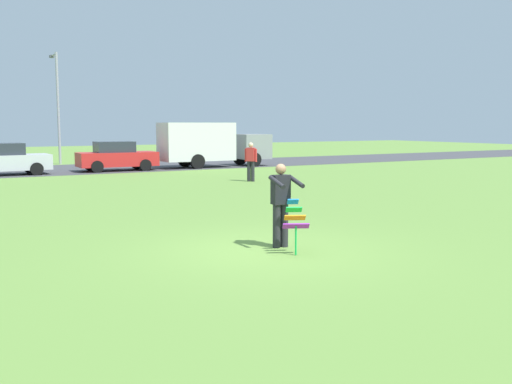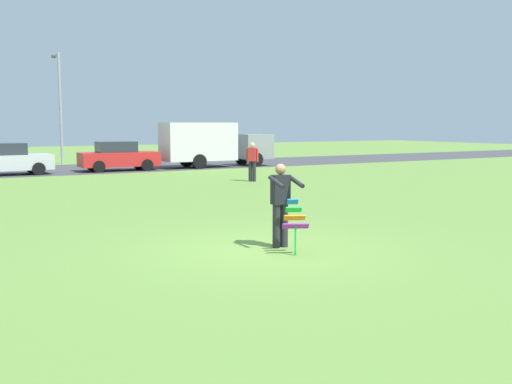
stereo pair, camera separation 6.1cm
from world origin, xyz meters
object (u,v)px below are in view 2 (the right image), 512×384
object	(u,v)px
person_kite_flyer	(281,202)
person_walker_near	(252,160)
parked_car_silver	(7,160)
streetlight_pole	(60,101)
parked_truck_grey_van	(211,143)
kite_held	(295,219)
parked_car_red	(119,157)

from	to	relation	value
person_kite_flyer	person_walker_near	bearing A→B (deg)	62.70
person_kite_flyer	parked_car_silver	distance (m)	21.53
person_kite_flyer	streetlight_pole	world-z (taller)	streetlight_pole
streetlight_pole	person_walker_near	xyz separation A→B (m)	(4.83, -16.13, -3.06)
parked_car_silver	parked_truck_grey_van	world-z (taller)	parked_truck_grey_van
parked_car_silver	kite_held	bearing A→B (deg)	-83.62
kite_held	person_kite_flyer	bearing A→B (deg)	83.05
kite_held	streetlight_pole	world-z (taller)	streetlight_pole
person_kite_flyer	streetlight_pole	distance (m)	28.89
parked_car_red	person_walker_near	xyz separation A→B (m)	(3.35, -8.83, 0.16)
parked_car_red	person_walker_near	world-z (taller)	person_walker_near
person_kite_flyer	parked_truck_grey_van	world-z (taller)	parked_truck_grey_van
parked_car_silver	parked_truck_grey_van	size ratio (longest dim) A/B	0.63
parked_car_red	person_kite_flyer	bearing A→B (deg)	-98.33
parked_truck_grey_van	person_kite_flyer	bearing A→B (deg)	-112.18
parked_car_silver	parked_truck_grey_van	xyz separation A→B (m)	(11.25, 0.00, 0.64)
person_kite_flyer	person_walker_near	xyz separation A→B (m)	(6.48, 12.55, -0.02)
person_kite_flyer	parked_car_red	xyz separation A→B (m)	(3.13, 21.38, -0.18)
kite_held	parked_truck_grey_van	size ratio (longest dim) A/B	0.16
person_walker_near	parked_car_silver	bearing A→B (deg)	135.61
parked_car_red	streetlight_pole	world-z (taller)	streetlight_pole
streetlight_pole	parked_car_red	bearing A→B (deg)	-78.53
person_kite_flyer	parked_car_silver	xyz separation A→B (m)	(-2.53, 21.38, -0.18)
kite_held	parked_car_silver	size ratio (longest dim) A/B	0.25
parked_truck_grey_van	streetlight_pole	distance (m)	10.49
parked_car_red	streetlight_pole	size ratio (longest dim) A/B	0.61
person_walker_near	parked_truck_grey_van	bearing A→B (deg)	75.78
parked_truck_grey_van	streetlight_pole	xyz separation A→B (m)	(-7.07, 7.31, 2.59)
parked_car_silver	streetlight_pole	world-z (taller)	streetlight_pole
parked_truck_grey_van	streetlight_pole	bearing A→B (deg)	134.04
person_kite_flyer	streetlight_pole	size ratio (longest dim) A/B	0.25
kite_held	streetlight_pole	xyz separation A→B (m)	(1.72, 29.30, 3.31)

